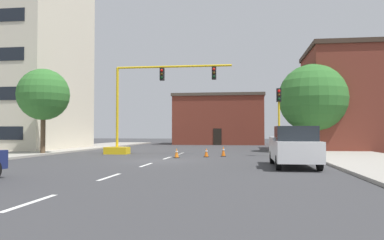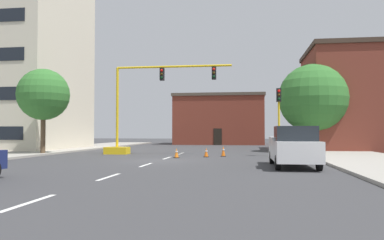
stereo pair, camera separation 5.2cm
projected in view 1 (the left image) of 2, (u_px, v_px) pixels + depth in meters
name	position (u px, v px, depth m)	size (l,w,h in m)	color
ground_plane	(159.00, 161.00, 23.31)	(160.00, 160.00, 0.00)	#38383A
sidewalk_left	(37.00, 152.00, 32.93)	(6.00, 56.00, 0.14)	#9E998E
sidewalk_right	(342.00, 154.00, 29.54)	(6.00, 56.00, 0.14)	#9E998E
lane_stripe_seg_0	(31.00, 203.00, 9.45)	(0.16, 2.40, 0.01)	silver
lane_stripe_seg_1	(110.00, 177.00, 14.89)	(0.16, 2.40, 0.01)	silver
lane_stripe_seg_2	(146.00, 165.00, 20.34)	(0.16, 2.40, 0.01)	silver
lane_stripe_seg_3	(167.00, 158.00, 25.79)	(0.16, 2.40, 0.01)	silver
lane_stripe_seg_4	(181.00, 153.00, 31.23)	(0.16, 2.40, 0.01)	silver
building_tall_left	(11.00, 33.00, 38.84)	(13.01, 12.51, 23.13)	beige
building_brick_center	(220.00, 120.00, 56.23)	(12.57, 9.37, 6.99)	brown
building_row_right	(379.00, 99.00, 36.42)	(13.10, 9.57, 9.53)	brown
traffic_signal_gantry	(133.00, 125.00, 30.32)	(9.83, 1.20, 6.83)	yellow
traffic_light_pole_right	(279.00, 106.00, 27.54)	(0.32, 0.47, 4.80)	yellow
tree_left_near	(43.00, 95.00, 29.42)	(3.87, 3.87, 6.49)	brown
tree_right_mid	(313.00, 98.00, 33.61)	(5.90, 5.90, 7.58)	brown
pickup_truck_white	(294.00, 147.00, 19.16)	(2.06, 5.42, 1.99)	white
traffic_cone_roadside_a	(223.00, 151.00, 27.46)	(0.36, 0.36, 0.75)	black
traffic_cone_roadside_b	(177.00, 153.00, 25.94)	(0.36, 0.36, 0.66)	black
traffic_cone_roadside_c	(206.00, 152.00, 26.83)	(0.36, 0.36, 0.64)	black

